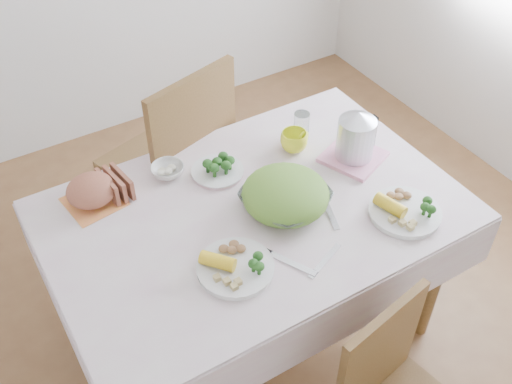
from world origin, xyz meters
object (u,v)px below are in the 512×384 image
dining_table (254,276)px  chair_far (168,171)px  yellow_mug (294,141)px  dinner_plate_left (236,268)px  dinner_plate_right (405,212)px  electric_kettle (356,134)px  salad_bowl (285,200)px

dining_table → chair_far: size_ratio=1.32×
dining_table → yellow_mug: (0.32, 0.21, 0.43)m
chair_far → yellow_mug: chair_far is taller
dinner_plate_left → dinner_plate_right: (0.66, -0.09, 0.00)m
yellow_mug → electric_kettle: bearing=-44.5°
dining_table → chair_far: chair_far is taller
chair_far → dinner_plate_left: 0.97m
dining_table → salad_bowl: 0.44m
chair_far → salad_bowl: size_ratio=3.52×
salad_bowl → yellow_mug: (0.22, 0.27, 0.01)m
chair_far → electric_kettle: bearing=113.7°
salad_bowl → dinner_plate_right: 0.44m
dinner_plate_right → electric_kettle: (0.04, 0.35, 0.11)m
yellow_mug → electric_kettle: electric_kettle is taller
salad_bowl → dining_table: bearing=152.5°
chair_far → salad_bowl: bearing=85.6°
chair_far → dinner_plate_left: (-0.15, -0.91, 0.31)m
dinner_plate_left → chair_far: bearing=80.9°
yellow_mug → salad_bowl: bearing=-129.2°
electric_kettle → dinner_plate_right: bearing=-76.9°
dining_table → chair_far: bearing=94.8°
dinner_plate_right → dinner_plate_left: bearing=172.1°
chair_far → yellow_mug: bearing=111.6°
salad_bowl → dinner_plate_right: bearing=-36.2°
dining_table → dinner_plate_left: bearing=-133.0°
salad_bowl → dinner_plate_right: (0.35, -0.26, -0.03)m
dinner_plate_left → electric_kettle: bearing=20.6°
dinner_plate_left → yellow_mug: bearing=39.7°
dinner_plate_right → yellow_mug: size_ratio=2.38×
dining_table → dinner_plate_left: (-0.20, -0.22, 0.40)m
dinner_plate_right → electric_kettle: bearing=83.7°
chair_far → dinner_plate_right: (0.51, -1.00, 0.31)m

